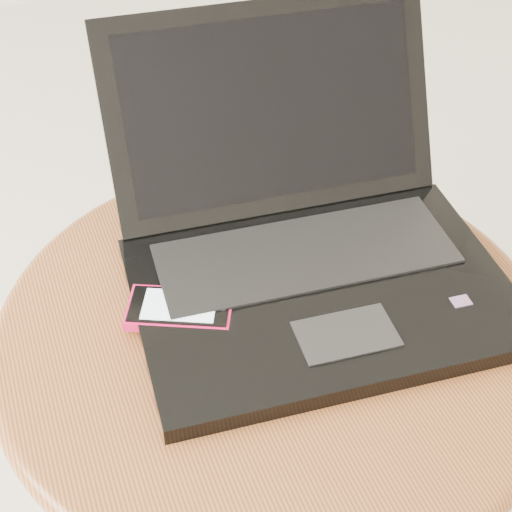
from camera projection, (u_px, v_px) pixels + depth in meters
name	position (u px, v px, depth m)	size (l,w,h in m)	color
table	(272.00, 379.00, 0.89)	(0.59, 0.59, 0.47)	#542B0F
laptop	(306.00, 237.00, 0.86)	(0.42, 0.42, 0.24)	black
phone_black	(193.00, 314.00, 0.82)	(0.11, 0.10, 0.01)	black
phone_pink	(180.00, 310.00, 0.81)	(0.12, 0.10, 0.01)	#D2114B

